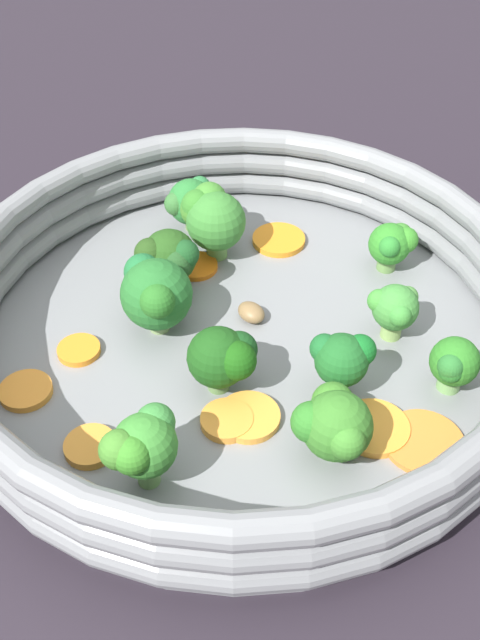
% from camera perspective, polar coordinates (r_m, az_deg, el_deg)
% --- Properties ---
extents(ground_plane, '(4.00, 4.00, 0.00)m').
position_cam_1_polar(ground_plane, '(0.51, -0.00, -2.25)').
color(ground_plane, '#261F27').
extents(skillet, '(0.36, 0.36, 0.01)m').
position_cam_1_polar(skillet, '(0.50, -0.00, -1.76)').
color(skillet, gray).
rests_on(skillet, ground_plane).
extents(skillet_rim_wall, '(0.37, 0.37, 0.06)m').
position_cam_1_polar(skillet_rim_wall, '(0.48, -0.00, 1.22)').
color(skillet_rim_wall, gray).
rests_on(skillet_rim_wall, skillet).
extents(carrot_slice_0, '(0.03, 0.03, 0.00)m').
position_cam_1_polar(carrot_slice_0, '(0.50, -12.18, -2.25)').
color(carrot_slice_0, orange).
rests_on(carrot_slice_0, skillet).
extents(carrot_slice_1, '(0.05, 0.05, 0.00)m').
position_cam_1_polar(carrot_slice_1, '(0.48, -16.01, -5.20)').
color(carrot_slice_1, orange).
rests_on(carrot_slice_1, skillet).
extents(carrot_slice_2, '(0.05, 0.05, 0.00)m').
position_cam_1_polar(carrot_slice_2, '(0.56, -3.38, 4.12)').
color(carrot_slice_2, orange).
rests_on(carrot_slice_2, skillet).
extents(carrot_slice_3, '(0.03, 0.03, 0.01)m').
position_cam_1_polar(carrot_slice_3, '(0.44, -11.34, -9.42)').
color(carrot_slice_3, orange).
rests_on(carrot_slice_3, skillet).
extents(carrot_slice_4, '(0.06, 0.06, 0.00)m').
position_cam_1_polar(carrot_slice_4, '(0.45, 13.81, -9.03)').
color(carrot_slice_4, orange).
rests_on(carrot_slice_4, skillet).
extents(carrot_slice_5, '(0.05, 0.05, 0.00)m').
position_cam_1_polar(carrot_slice_5, '(0.58, 2.97, 6.13)').
color(carrot_slice_5, orange).
rests_on(carrot_slice_5, skillet).
extents(carrot_slice_6, '(0.04, 0.04, 0.01)m').
position_cam_1_polar(carrot_slice_6, '(0.45, -1.01, -7.66)').
color(carrot_slice_6, orange).
rests_on(carrot_slice_6, skillet).
extents(carrot_slice_7, '(0.05, 0.05, 0.00)m').
position_cam_1_polar(carrot_slice_7, '(0.45, 0.66, -7.40)').
color(carrot_slice_7, '#F99D38').
rests_on(carrot_slice_7, skillet).
extents(carrot_slice_8, '(0.06, 0.06, 0.00)m').
position_cam_1_polar(carrot_slice_8, '(0.45, 10.16, -8.08)').
color(carrot_slice_8, orange).
rests_on(carrot_slice_8, skillet).
extents(broccoli_floret_0, '(0.04, 0.04, 0.05)m').
position_cam_1_polar(broccoli_floret_0, '(0.52, -5.42, 4.78)').
color(broccoli_floret_0, '#6A9348').
rests_on(broccoli_floret_0, skillet).
extents(broccoli_floret_1, '(0.05, 0.05, 0.04)m').
position_cam_1_polar(broccoli_floret_1, '(0.42, 7.16, -7.85)').
color(broccoli_floret_1, '#5C8748').
rests_on(broccoli_floret_1, skillet).
extents(broccoli_floret_2, '(0.05, 0.05, 0.05)m').
position_cam_1_polar(broccoli_floret_2, '(0.49, -6.49, 2.07)').
color(broccoli_floret_2, '#7E995E').
rests_on(broccoli_floret_2, skillet).
extents(broccoli_floret_3, '(0.03, 0.04, 0.05)m').
position_cam_1_polar(broccoli_floret_3, '(0.45, 7.79, -2.95)').
color(broccoli_floret_3, '#6D9454').
rests_on(broccoli_floret_3, skillet).
extents(broccoli_floret_4, '(0.05, 0.04, 0.05)m').
position_cam_1_polar(broccoli_floret_4, '(0.40, -7.99, -9.24)').
color(broccoli_floret_4, '#7CB261').
rests_on(broccoli_floret_4, skillet).
extents(broccoli_floret_5, '(0.05, 0.05, 0.05)m').
position_cam_1_polar(broccoli_floret_5, '(0.55, -2.25, 7.92)').
color(broccoli_floret_5, '#659449').
rests_on(broccoli_floret_5, skillet).
extents(broccoli_floret_6, '(0.04, 0.03, 0.04)m').
position_cam_1_polar(broccoli_floret_6, '(0.55, 11.57, 5.73)').
color(broccoli_floret_6, '#67914B').
rests_on(broccoli_floret_6, skillet).
extents(broccoli_floret_7, '(0.03, 0.03, 0.04)m').
position_cam_1_polar(broccoli_floret_7, '(0.49, 11.71, 0.90)').
color(broccoli_floret_7, '#8DB35E').
rests_on(broccoli_floret_7, skillet).
extents(broccoli_floret_8, '(0.04, 0.04, 0.04)m').
position_cam_1_polar(broccoli_floret_8, '(0.58, -3.61, 9.04)').
color(broccoli_floret_8, '#698D47').
rests_on(broccoli_floret_8, skillet).
extents(broccoli_floret_9, '(0.04, 0.04, 0.05)m').
position_cam_1_polar(broccoli_floret_9, '(0.45, -1.23, -2.87)').
color(broccoli_floret_9, '#608449').
rests_on(broccoli_floret_9, skillet).
extents(broccoli_floret_10, '(0.03, 0.03, 0.04)m').
position_cam_1_polar(broccoli_floret_10, '(0.47, 15.96, -3.26)').
color(broccoli_floret_10, '#7CAF63').
rests_on(broccoli_floret_10, skillet).
extents(mushroom_piece_0, '(0.03, 0.03, 0.01)m').
position_cam_1_polar(mushroom_piece_0, '(0.48, -1.91, -2.26)').
color(mushroom_piece_0, brown).
rests_on(mushroom_piece_0, skillet).
extents(mushroom_piece_1, '(0.02, 0.03, 0.01)m').
position_cam_1_polar(mushroom_piece_1, '(0.51, 1.01, 0.54)').
color(mushroom_piece_1, olive).
rests_on(mushroom_piece_1, skillet).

